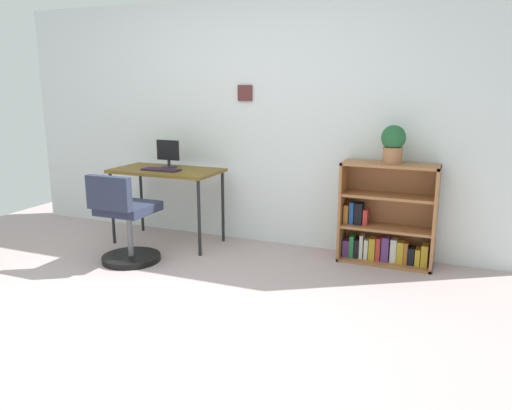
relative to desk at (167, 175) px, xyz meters
name	(u,v)px	position (x,y,z in m)	size (l,w,h in m)	color
ground_plane	(119,326)	(0.68, -1.69, -0.68)	(6.24, 6.24, 0.00)	#AF9A9B
wall_back	(249,123)	(0.68, 0.46, 0.49)	(5.20, 0.12, 2.35)	silver
desk	(167,175)	(0.00, 0.00, 0.00)	(1.05, 0.57, 0.74)	brown
monitor	(168,154)	(-0.04, 0.10, 0.20)	(0.24, 0.16, 0.27)	#262628
keyboard	(161,170)	(0.00, -0.09, 0.07)	(0.38, 0.14, 0.02)	#2F1B30
office_chair	(126,224)	(-0.01, -0.67, -0.32)	(0.52, 0.55, 0.82)	black
bookshelf_low	(386,220)	(2.09, 0.26, -0.30)	(0.82, 0.30, 0.90)	#9D643B
potted_plant_on_shelf	(393,143)	(2.12, 0.21, 0.39)	(0.21, 0.21, 0.32)	#9E6642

